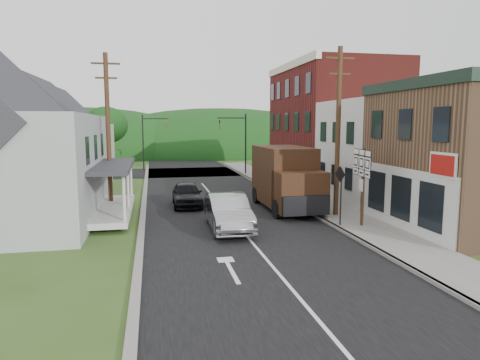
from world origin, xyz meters
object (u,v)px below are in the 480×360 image
delivery_van (286,178)px  warning_sign (341,187)px  silver_sedan (228,212)px  dark_sedan (187,194)px  route_sign_cluster (362,176)px

delivery_van → warning_sign: (1.17, -4.85, 0.13)m
silver_sedan → warning_sign: warning_sign is taller
dark_sedan → delivery_van: (5.63, -2.27, 1.12)m
delivery_van → route_sign_cluster: bearing=-67.7°
silver_sedan → dark_sedan: (-1.43, 6.36, -0.10)m
warning_sign → silver_sedan: bearing=160.1°
dark_sedan → route_sign_cluster: (7.76, -7.39, 1.83)m
silver_sedan → warning_sign: bearing=-7.2°
warning_sign → dark_sedan: bearing=121.8°
warning_sign → route_sign_cluster: bearing=-28.2°
route_sign_cluster → dark_sedan: bearing=143.0°
dark_sedan → warning_sign: 9.92m
silver_sedan → delivery_van: 5.95m
route_sign_cluster → warning_sign: route_sign_cluster is taller
dark_sedan → delivery_van: bearing=-21.0°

